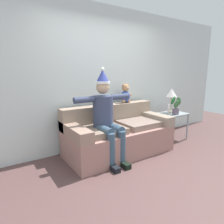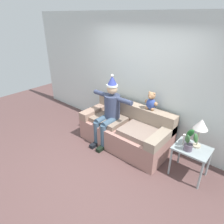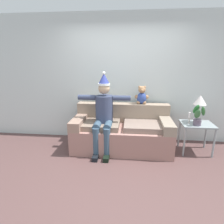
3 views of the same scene
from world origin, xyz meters
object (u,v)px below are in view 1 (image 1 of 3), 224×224
(teddy_bear, at_px, (125,94))
(side_table, at_px, (173,117))
(couch, at_px, (118,134))
(table_lamp, at_px, (172,94))
(potted_plant, at_px, (176,106))
(candle_tall, at_px, (169,108))
(person_seated, at_px, (106,115))

(teddy_bear, distance_m, side_table, 1.23)
(couch, distance_m, teddy_bear, 0.84)
(table_lamp, height_order, potted_plant, table_lamp)
(side_table, height_order, candle_tall, candle_tall)
(teddy_bear, distance_m, candle_tall, 1.01)
(teddy_bear, height_order, side_table, teddy_bear)
(couch, xyz_separation_m, candle_tall, (1.27, -0.07, 0.38))
(couch, relative_size, teddy_bear, 5.05)
(table_lamp, relative_size, candle_tall, 2.44)
(couch, distance_m, potted_plant, 1.47)
(person_seated, bearing_deg, candle_tall, 3.19)
(couch, relative_size, candle_tall, 8.90)
(teddy_bear, bearing_deg, potted_plant, -23.41)
(side_table, relative_size, candle_tall, 2.71)
(person_seated, relative_size, teddy_bear, 4.06)
(teddy_bear, height_order, candle_tall, teddy_bear)
(teddy_bear, relative_size, potted_plant, 0.96)
(couch, height_order, table_lamp, table_lamp)
(potted_plant, bearing_deg, couch, 173.81)
(potted_plant, distance_m, candle_tall, 0.15)
(couch, distance_m, side_table, 1.45)
(side_table, xyz_separation_m, potted_plant, (-0.04, -0.10, 0.27))
(teddy_bear, height_order, potted_plant, teddy_bear)
(table_lamp, bearing_deg, potted_plant, -109.60)
(couch, bearing_deg, side_table, -2.17)
(table_lamp, bearing_deg, teddy_bear, 167.09)
(potted_plant, xyz_separation_m, candle_tall, (-0.13, 0.08, -0.04))
(side_table, relative_size, potted_plant, 1.47)
(couch, xyz_separation_m, potted_plant, (1.40, -0.15, 0.42))
(couch, height_order, potted_plant, potted_plant)
(teddy_bear, relative_size, side_table, 0.65)
(side_table, bearing_deg, candle_tall, -173.06)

